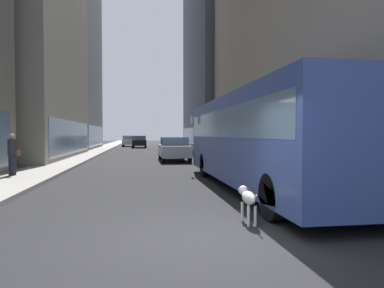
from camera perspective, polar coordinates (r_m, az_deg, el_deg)
ground_plane at (r=40.84m, az=-7.02°, el=-0.95°), size 120.00×120.00×0.00m
sidewalk_left at (r=41.09m, az=-14.99°, el=-0.87°), size 2.40×110.00×0.15m
sidewalk_right at (r=41.38m, az=0.90°, el=-0.80°), size 2.40×110.00×0.15m
building_left_far at (r=46.31m, az=-22.81°, el=17.74°), size 11.15×14.13×29.57m
building_right_far at (r=53.58m, az=6.00°, el=16.07°), size 10.91×20.70×30.41m
transit_bus at (r=11.67m, az=10.83°, el=1.40°), size 2.78×11.53×3.05m
car_white_van at (r=52.58m, az=-10.41°, el=0.50°), size 1.78×4.40×1.62m
car_black_suv at (r=47.50m, az=-8.68°, el=0.40°), size 1.86×4.80×1.62m
car_silver_sedan at (r=23.57m, az=-3.00°, el=-0.80°), size 1.87×4.63×1.62m
dalmatian_dog at (r=7.24m, az=9.15°, el=-8.77°), size 0.22×0.96×0.72m
pedestrian_with_handbag at (r=15.78m, az=-27.50°, el=-1.49°), size 0.45×0.34×1.69m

